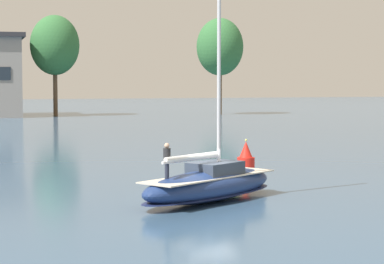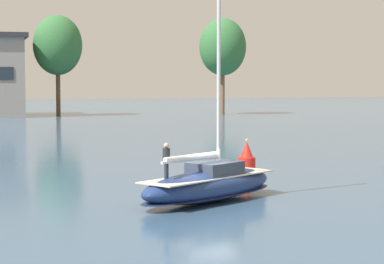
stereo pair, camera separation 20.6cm
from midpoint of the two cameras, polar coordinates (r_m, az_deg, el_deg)
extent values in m
plane|color=#385675|center=(36.26, 1.17, -5.30)|extent=(400.00, 400.00, 0.00)
cylinder|color=brown|center=(124.26, -10.42, 3.26)|extent=(0.71, 0.71, 8.86)
ellipsoid|color=#336B38|center=(124.39, -10.46, 6.53)|extent=(7.97, 7.97, 9.74)
cylinder|color=brown|center=(127.43, 2.09, 3.33)|extent=(0.71, 0.71, 8.82)
ellipsoid|color=#336B38|center=(127.55, 2.09, 6.51)|extent=(7.94, 7.94, 9.70)
ellipsoid|color=navy|center=(36.15, 1.17, -4.10)|extent=(8.92, 7.08, 1.53)
ellipsoid|color=#19234C|center=(36.21, 1.17, -4.76)|extent=(9.01, 7.15, 0.18)
cube|color=beige|center=(36.09, 1.17, -3.39)|extent=(7.80, 6.15, 0.06)
cube|color=#333D4C|center=(36.39, 1.62, -2.78)|extent=(3.08, 2.87, 0.63)
cylinder|color=silver|center=(36.37, 1.90, 5.62)|extent=(0.18, 0.18, 11.28)
cylinder|color=silver|center=(34.98, -0.18, -2.09)|extent=(3.47, 2.37, 0.15)
cylinder|color=white|center=(34.97, -0.18, -1.91)|extent=(3.19, 2.22, 0.25)
cylinder|color=#232838|center=(34.19, -2.10, -3.03)|extent=(0.28, 0.28, 0.85)
cylinder|color=#262628|center=(34.11, -2.10, -1.78)|extent=(0.47, 0.47, 0.65)
sphere|color=tan|center=(34.07, -2.10, -1.04)|extent=(0.24, 0.24, 0.24)
cylinder|color=red|center=(48.59, 4.01, -2.44)|extent=(1.13, 1.13, 0.85)
cone|color=red|center=(48.50, 4.01, -1.33)|extent=(0.85, 0.85, 1.04)
sphere|color=#F2F266|center=(48.44, 4.01, -0.62)|extent=(0.16, 0.16, 0.16)
camera|label=1|loc=(0.10, -90.15, -0.01)|focal=70.00mm
camera|label=2|loc=(0.10, 89.85, 0.01)|focal=70.00mm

